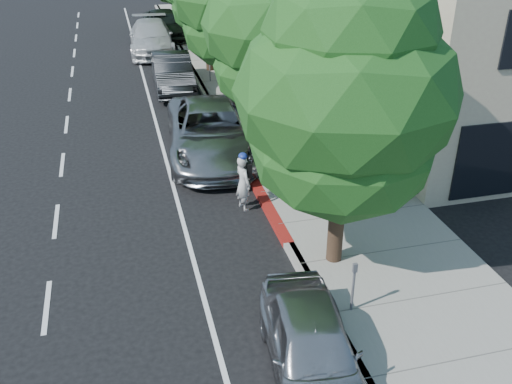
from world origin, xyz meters
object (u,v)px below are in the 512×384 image
object	(u,v)px
street_tree_1	(273,28)
near_car_a	(312,347)
dark_suv_far	(165,24)
pedestrian	(285,113)
street_tree_0	(346,97)
white_pickup	(151,37)
silver_suv	(211,132)
cyclist	(243,183)
dark_sedan	(173,73)
bicycle	(241,169)

from	to	relation	value
street_tree_1	near_car_a	bearing A→B (deg)	-100.96
street_tree_1	dark_suv_far	xyz separation A→B (m)	(-1.40, 20.29, -3.85)
street_tree_1	pedestrian	distance (m)	4.87
street_tree_0	near_car_a	xyz separation A→B (m)	(-1.84, -3.50, -3.77)
street_tree_1	white_pickup	world-z (taller)	street_tree_1
street_tree_1	silver_suv	xyz separation A→B (m)	(-1.81, 1.50, -3.86)
cyclist	white_pickup	distance (m)	19.63
dark_sedan	pedestrian	size ratio (longest dim) A/B	3.23
street_tree_1	cyclist	xyz separation A→B (m)	(-1.60, -2.60, -3.92)
street_tree_0	pedestrian	distance (m)	9.47
street_tree_1	pedestrian	bearing A→B (deg)	63.97
white_pickup	near_car_a	world-z (taller)	white_pickup
dark_sedan	street_tree_1	bearing A→B (deg)	-75.27
white_pickup	dark_suv_far	xyz separation A→B (m)	(1.18, 3.29, 0.04)
silver_suv	white_pickup	size ratio (longest dim) A/B	1.08
silver_suv	near_car_a	world-z (taller)	silver_suv
cyclist	bicycle	size ratio (longest dim) A/B	0.84
white_pickup	pedestrian	size ratio (longest dim) A/B	3.90
silver_suv	near_car_a	size ratio (longest dim) A/B	1.55
dark_suv_far	near_car_a	world-z (taller)	dark_suv_far
street_tree_0	cyclist	xyz separation A→B (m)	(-1.60, 3.40, -3.64)
street_tree_1	dark_sedan	world-z (taller)	street_tree_1
street_tree_1	pedestrian	xyz separation A→B (m)	(1.31, 2.68, -3.85)
street_tree_1	bicycle	bearing A→B (deg)	-142.43
street_tree_0	bicycle	bearing A→B (deg)	104.57
white_pickup	dark_suv_far	bearing A→B (deg)	73.26
cyclist	dark_sedan	distance (m)	12.18
silver_suv	street_tree_0	bearing A→B (deg)	-70.81
dark_suv_far	white_pickup	bearing A→B (deg)	-116.69
street_tree_1	bicycle	size ratio (longest dim) A/B	3.77
street_tree_1	white_pickup	size ratio (longest dim) A/B	1.26
near_car_a	dark_suv_far	bearing A→B (deg)	95.81
street_tree_1	bicycle	xyz separation A→B (m)	(-1.30, -1.00, -4.24)
cyclist	pedestrian	size ratio (longest dim) A/B	1.10
street_tree_1	dark_suv_far	distance (m)	20.70
silver_suv	white_pickup	world-z (taller)	silver_suv
street_tree_1	cyclist	size ratio (longest dim) A/B	4.47
street_tree_1	dark_sedan	bearing A→B (deg)	103.14
white_pickup	dark_suv_far	world-z (taller)	dark_suv_far
bicycle	silver_suv	distance (m)	2.58
white_pickup	pedestrian	world-z (taller)	white_pickup
silver_suv	pedestrian	bearing A→B (deg)	26.33
cyclist	dark_sedan	world-z (taller)	cyclist
near_car_a	dark_sedan	bearing A→B (deg)	97.83
cyclist	white_pickup	bearing A→B (deg)	-14.82
street_tree_0	cyclist	world-z (taller)	street_tree_0
cyclist	dark_suv_far	world-z (taller)	dark_suv_far
street_tree_0	dark_suv_far	bearing A→B (deg)	93.05
street_tree_0	street_tree_1	distance (m)	6.01
street_tree_0	near_car_a	world-z (taller)	street_tree_0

